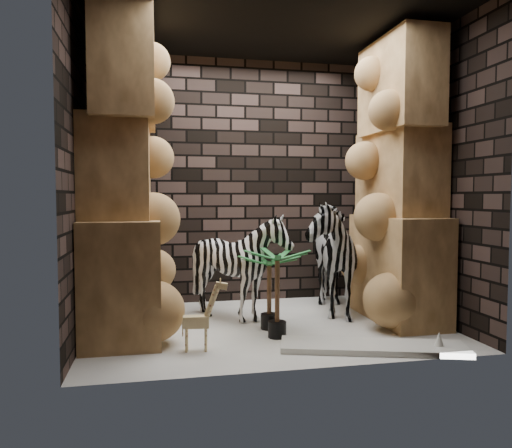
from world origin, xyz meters
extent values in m
plane|color=white|center=(0.00, 0.00, 0.00)|extent=(3.50, 3.50, 0.00)
plane|color=black|center=(0.00, 0.00, 3.00)|extent=(3.50, 3.50, 0.00)
plane|color=black|center=(0.00, 1.25, 1.50)|extent=(3.50, 0.00, 3.50)
plane|color=black|center=(0.00, -1.25, 1.50)|extent=(3.50, 0.00, 3.50)
plane|color=black|center=(-1.75, 0.00, 1.50)|extent=(0.00, 3.00, 3.00)
plane|color=black|center=(1.75, 0.00, 1.50)|extent=(0.00, 3.00, 3.00)
imported|color=white|center=(0.76, 0.47, 0.75)|extent=(0.84, 1.34, 1.49)
imported|color=white|center=(-0.24, 0.27, 0.52)|extent=(0.92, 1.14, 1.03)
cube|color=white|center=(0.71, -0.92, 0.03)|extent=(1.61, 0.82, 0.05)
camera|label=1|loc=(-1.09, -4.70, 1.31)|focal=33.88mm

